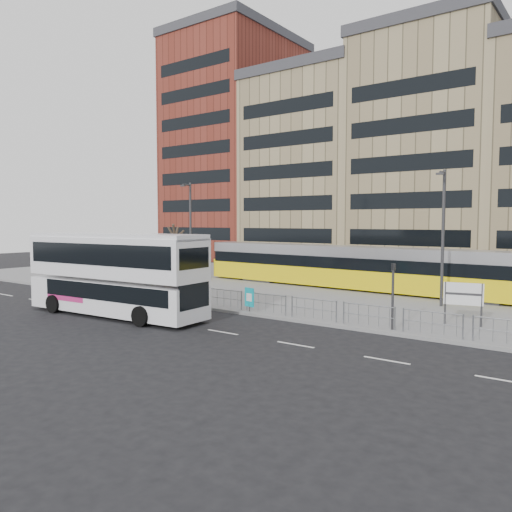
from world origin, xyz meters
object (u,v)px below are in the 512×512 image
Objects in this scene: double_decker_bus at (114,271)px; lamp_post_west at (190,228)px; traffic_light_east at (393,288)px; traffic_light_west at (176,270)px; tram at (357,268)px; pedestrian at (172,279)px; ad_panel at (249,298)px; lamp_post_east at (443,232)px; station_sign at (463,296)px; bare_tree at (175,223)px.

lamp_post_west is (-6.64, 12.90, 2.19)m from double_decker_bus.
traffic_light_west is at bearing -168.25° from traffic_light_east.
tram is 14.50× the size of pedestrian.
tram is 8.72× the size of traffic_light_west.
ad_panel is at bearing -91.40° from tram.
lamp_post_east is (13.85, 12.85, 2.10)m from double_decker_bus.
lamp_post_east is at bearing 104.68° from station_sign.
traffic_light_west is at bearing -170.34° from ad_panel.
double_decker_bus is 3.70× the size of traffic_light_east.
station_sign is 11.08m from ad_panel.
double_decker_bus is 1.42× the size of lamp_post_east.
ad_panel is at bearing -33.46° from lamp_post_west.
tram reaches higher than traffic_light_east.
pedestrian is (-19.61, -0.28, -0.51)m from station_sign.
lamp_post_west is (-12.33, 8.15, 3.72)m from ad_panel.
lamp_post_west reaches higher than station_sign.
double_decker_bus is at bearing -149.05° from traffic_light_east.
tram is 20.31× the size of ad_panel.
traffic_light_east is (13.89, 4.95, -0.32)m from double_decker_bus.
station_sign is 0.30× the size of bare_tree.
station_sign is 1.57× the size of ad_panel.
traffic_light_west is at bearing -44.31° from bare_tree.
traffic_light_west is (-6.74, -11.91, 0.38)m from tram.
double_decker_bus is 8.37m from pedestrian.
lamp_post_east is at bearing -0.15° from lamp_post_west.
pedestrian is at bearing -45.96° from bare_tree.
traffic_light_east is at bearing 15.87° from double_decker_bus.
double_decker_bus is 18.12m from station_sign.
lamp_post_east is at bearing 41.42° from traffic_light_west.
lamp_post_west reaches higher than pedestrian.
lamp_post_east reaches higher than double_decker_bus.
lamp_post_east is (-2.46, 5.00, 2.96)m from station_sign.
station_sign reaches higher than pedestrian.
ad_panel is at bearing -111.86° from pedestrian.
pedestrian is (-9.00, 2.82, 0.16)m from ad_panel.
lamp_post_west reaches higher than tram.
lamp_post_east reaches higher than pedestrian.
tram is 14.09m from lamp_post_west.
lamp_post_east is at bearing 55.46° from ad_panel.
station_sign is 0.26× the size of lamp_post_east.
pedestrian is 0.60× the size of traffic_light_east.
lamp_post_west is 3.16m from bare_tree.
traffic_light_west reaches higher than station_sign.
bare_tree reaches higher than double_decker_bus.
pedestrian is 17.42m from traffic_light_east.
double_decker_bus reaches higher than traffic_light_east.
traffic_light_east is at bearing -89.69° from lamp_post_east.
lamp_post_west is (-20.53, 7.95, 2.51)m from traffic_light_east.
traffic_light_west is 14.04m from traffic_light_east.
tram is at bearing 96.37° from ad_panel.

